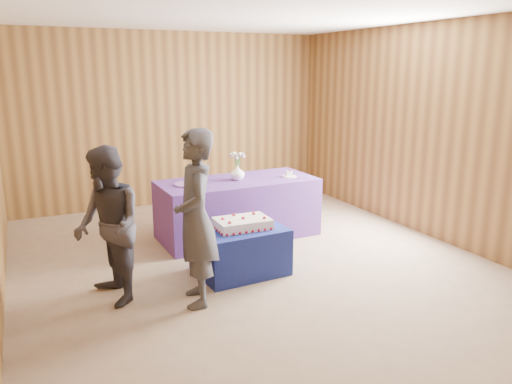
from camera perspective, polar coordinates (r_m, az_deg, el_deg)
ground at (r=5.63m, az=-0.32°, el=-8.29°), size 6.00×6.00×0.00m
room_shell at (r=5.23m, az=-0.35°, el=10.33°), size 5.04×6.04×2.72m
cake_table at (r=5.36m, az=-1.84°, el=-6.63°), size 0.94×0.75×0.50m
serving_table at (r=6.46m, az=-2.11°, el=-1.86°), size 2.02×0.95×0.75m
sheet_cake at (r=5.25m, az=-1.56°, el=-3.59°), size 0.60×0.42×0.14m
vase at (r=6.35m, az=-2.13°, el=2.23°), size 0.22×0.22×0.19m
flower_spray at (r=6.31m, az=-2.15°, el=4.23°), size 0.20×0.20×0.15m
platter at (r=6.14m, az=-7.80°, el=0.88°), size 0.41×0.41×0.02m
plate at (r=6.56m, az=3.80°, el=1.79°), size 0.25×0.25×0.01m
cake_slice at (r=6.55m, az=3.81°, el=2.14°), size 0.09×0.08×0.09m
knife at (r=6.45m, az=4.72°, el=1.54°), size 0.26×0.06×0.00m
guest_left at (r=4.54m, az=-6.91°, el=-3.03°), size 0.50×0.66×1.63m
guest_right at (r=4.74m, az=-16.57°, el=-3.79°), size 0.66×0.79×1.47m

